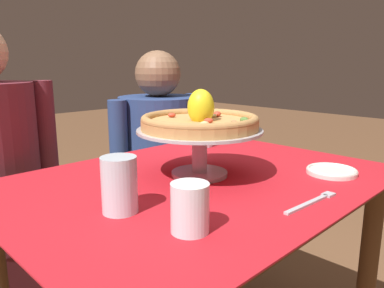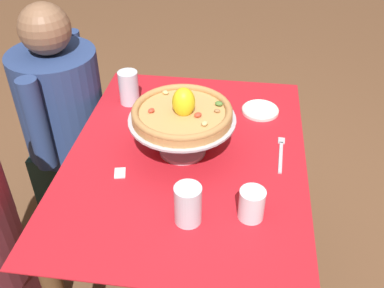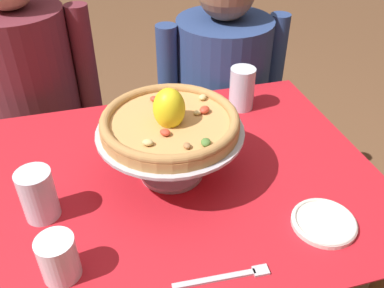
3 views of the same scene
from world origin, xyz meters
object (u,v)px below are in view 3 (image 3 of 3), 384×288
(water_glass_side_left, at_px, (39,197))
(side_plate, at_px, (324,222))
(dinner_fork, at_px, (227,277))
(pizza_stand, at_px, (171,142))
(diner_left, at_px, (40,120))
(diner_right, at_px, (221,105))
(water_glass_front_left, at_px, (59,260))
(pizza, at_px, (170,121))
(sugar_packet, at_px, (107,141))
(water_glass_back_right, at_px, (242,91))

(water_glass_side_left, relative_size, side_plate, 0.86)
(dinner_fork, bearing_deg, water_glass_side_left, 142.06)
(pizza_stand, height_order, water_glass_side_left, pizza_stand)
(diner_left, relative_size, diner_right, 1.07)
(water_glass_front_left, distance_m, diner_right, 1.08)
(pizza, xyz_separation_m, sugar_packet, (-0.15, 0.19, -0.16))
(water_glass_front_left, height_order, dinner_fork, water_glass_front_left)
(pizza_stand, relative_size, dinner_fork, 1.82)
(water_glass_side_left, height_order, diner_right, diner_right)
(diner_right, bearing_deg, sugar_packet, -140.29)
(water_glass_front_left, bearing_deg, pizza_stand, 41.06)
(pizza, distance_m, water_glass_front_left, 0.39)
(pizza_stand, relative_size, water_glass_back_right, 2.63)
(water_glass_side_left, height_order, sugar_packet, water_glass_side_left)
(sugar_packet, bearing_deg, dinner_fork, -70.98)
(pizza, relative_size, diner_right, 0.30)
(water_glass_back_right, distance_m, water_glass_front_left, 0.77)
(sugar_packet, xyz_separation_m, diner_right, (0.50, 0.41, -0.20))
(pizza_stand, height_order, diner_left, diner_left)
(sugar_packet, bearing_deg, side_plate, -45.89)
(pizza, height_order, diner_right, diner_right)
(water_glass_front_left, height_order, water_glass_side_left, water_glass_side_left)
(water_glass_side_left, xyz_separation_m, dinner_fork, (0.36, -0.28, -0.05))
(water_glass_side_left, height_order, dinner_fork, water_glass_side_left)
(side_plate, relative_size, dinner_fork, 0.74)
(sugar_packet, bearing_deg, pizza_stand, -51.34)
(pizza, height_order, side_plate, pizza)
(dinner_fork, xyz_separation_m, diner_left, (-0.42, 0.98, -0.17))
(side_plate, bearing_deg, sugar_packet, 134.11)
(diner_left, distance_m, diner_right, 0.73)
(pizza, height_order, dinner_fork, pizza)
(water_glass_back_right, height_order, diner_right, diner_right)
(pizza_stand, distance_m, water_glass_back_right, 0.40)
(pizza_stand, distance_m, sugar_packet, 0.26)
(diner_left, bearing_deg, side_plate, -53.26)
(pizza, bearing_deg, water_glass_side_left, -168.57)
(water_glass_side_left, distance_m, side_plate, 0.65)
(sugar_packet, bearing_deg, pizza, -51.44)
(water_glass_back_right, xyz_separation_m, dinner_fork, (-0.26, -0.61, -0.06))
(pizza, relative_size, side_plate, 2.29)
(pizza_stand, relative_size, water_glass_side_left, 2.87)
(pizza, height_order, water_glass_front_left, pizza)
(side_plate, bearing_deg, dinner_fork, -163.75)
(water_glass_back_right, height_order, dinner_fork, water_glass_back_right)
(pizza_stand, height_order, side_plate, pizza_stand)
(water_glass_back_right, height_order, side_plate, water_glass_back_right)
(pizza, bearing_deg, pizza_stand, 94.57)
(side_plate, distance_m, diner_right, 0.89)
(side_plate, xyz_separation_m, diner_right, (0.06, 0.87, -0.20))
(water_glass_front_left, xyz_separation_m, diner_left, (-0.10, 0.88, -0.21))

